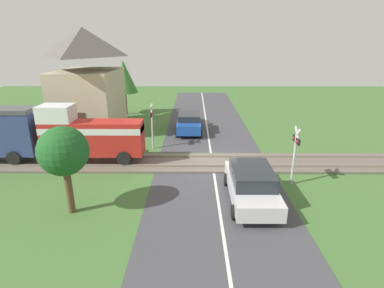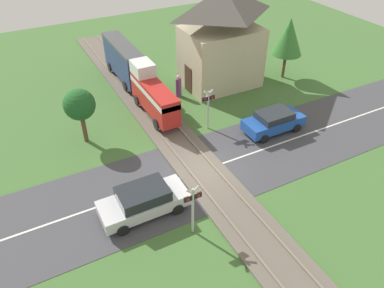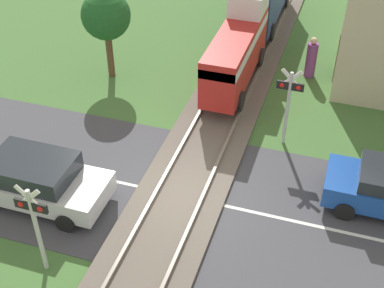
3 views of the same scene
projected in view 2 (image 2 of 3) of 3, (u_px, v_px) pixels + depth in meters
ground_plane at (201, 171)px, 21.91m from camera, size 60.00×60.00×0.00m
road_surface at (201, 171)px, 21.91m from camera, size 48.00×6.40×0.02m
track_bed at (201, 170)px, 21.87m from camera, size 2.80×48.00×0.24m
train at (136, 74)px, 28.04m from camera, size 1.58×12.12×3.18m
car_near_crossing at (144, 200)px, 18.85m from camera, size 4.52×2.04×1.55m
car_far_side at (274, 121)px, 24.82m from camera, size 4.11×1.92×1.46m
crossing_signal_west_approach at (193, 204)px, 17.16m from camera, size 0.90×0.18×2.94m
crossing_signal_east_approach at (208, 104)px, 24.42m from camera, size 0.90×0.18×2.94m
station_building at (221, 39)px, 28.60m from camera, size 6.17×4.55×7.62m
pedestrian_by_station at (179, 87)px, 28.63m from camera, size 0.44×0.44×1.77m
tree_by_station at (289, 37)px, 29.68m from camera, size 2.44×2.44×5.00m
tree_roadside_hedge at (79, 105)px, 22.76m from camera, size 1.96×1.96×3.69m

